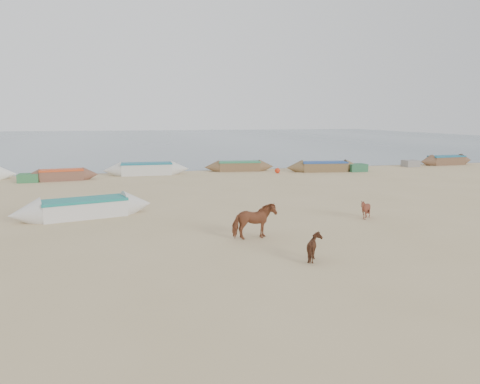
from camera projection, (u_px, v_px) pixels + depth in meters
name	position (u px, v px, depth m)	size (l,w,h in m)	color
ground	(264.00, 231.00, 19.20)	(140.00, 140.00, 0.00)	tan
sea	(149.00, 139.00, 97.67)	(160.00, 160.00, 0.00)	slate
cow_adult	(254.00, 221.00, 17.89)	(0.75, 1.65, 1.39)	brown
calf_front	(365.00, 209.00, 21.41)	(0.73, 0.82, 0.90)	#5F2B1E
calf_right	(316.00, 248.00, 15.18)	(0.88, 0.76, 0.89)	#522C1A
near_canoe	(84.00, 208.00, 21.79)	(6.44, 1.45, 0.87)	silver
waterline_canoes	(177.00, 169.00, 38.09)	(58.44, 4.98, 0.98)	brown
beach_clutter	(244.00, 170.00, 38.67)	(45.13, 4.75, 0.64)	#316F40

